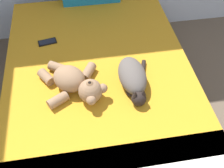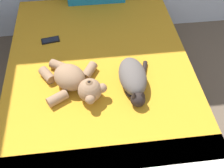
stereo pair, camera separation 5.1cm
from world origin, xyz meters
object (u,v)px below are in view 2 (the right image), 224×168
Objects in this scene: teddy_bear at (75,81)px; cell_phone at (50,40)px; cat at (133,78)px; bed at (100,86)px.

teddy_bear is 3.01× the size of cell_phone.
cell_phone is (-0.60, 0.56, -0.07)m from cat.
cell_phone is at bearing 110.27° from teddy_bear.
bed is 0.42m from teddy_bear.
cell_phone reaches higher than bed.
bed is 0.57m from cell_phone.
cell_phone is at bearing 138.43° from bed.
teddy_bear is (-0.40, 0.02, 0.00)m from cat.
teddy_bear is at bearing -69.73° from cell_phone.
teddy_bear is (-0.18, -0.21, 0.32)m from bed.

